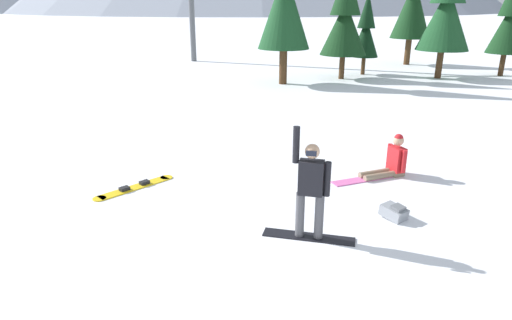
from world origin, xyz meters
TOP-DOWN VIEW (x-y plane):
  - snowboarder_midground at (1.42, 2.09)m, footprint 1.58×0.68m
  - snowboarder_background at (3.68, 4.88)m, footprint 1.78×0.99m
  - loose_snowboard_near_right at (-2.01, 4.35)m, footprint 1.56×1.49m
  - backpack_grey at (3.09, 2.74)m, footprint 0.53×0.56m
  - pine_tree_short at (10.57, 18.52)m, footprint 2.60×2.60m
  - pine_tree_slender at (5.50, 18.49)m, footprint 2.33×2.33m
  - pine_tree_twin at (14.30, 19.21)m, footprint 1.93×1.93m
  - pine_tree_young at (6.99, 19.92)m, footprint 1.47×1.47m

SIDE VIEW (x-z plane):
  - loose_snowboard_near_right at x=-2.01m, z-range -0.02..0.07m
  - backpack_grey at x=3.09m, z-range -0.01..0.28m
  - snowboarder_background at x=3.68m, z-range -0.15..0.83m
  - snowboarder_midground at x=1.42m, z-range -0.06..1.87m
  - pine_tree_young at x=6.99m, z-range 0.19..4.48m
  - pine_tree_twin at x=14.30m, z-range 0.24..5.62m
  - pine_tree_slender at x=5.50m, z-range 0.25..5.77m
  - pine_tree_short at x=10.57m, z-range 0.29..6.78m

